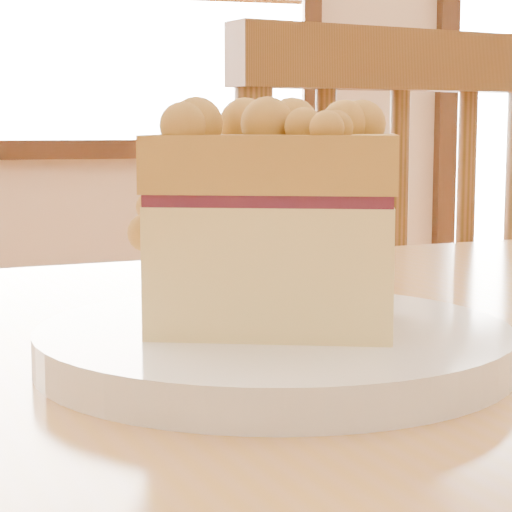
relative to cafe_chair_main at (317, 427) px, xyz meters
The scene contains 3 objects.
cafe_chair_main is the anchor object (origin of this frame).
plate 0.78m from the cafe_chair_main, 111.25° to the right, with size 0.22×0.22×0.02m.
cake_slice 0.81m from the cafe_chair_main, 111.32° to the right, with size 0.14×0.12×0.11m.
Camera 1 is at (-0.33, -0.26, 0.86)m, focal length 70.00 mm.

